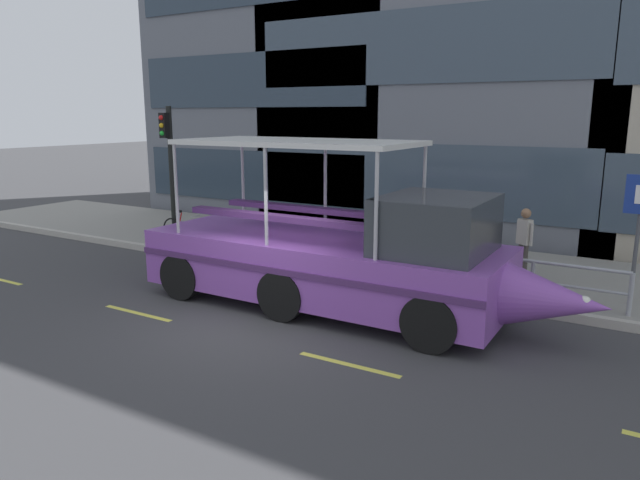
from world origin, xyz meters
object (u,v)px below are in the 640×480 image
Objects in this scene: pedestrian_near_bow at (524,237)px; duck_tour_boat at (344,258)px; parking_sign at (640,218)px; traffic_light_pole at (170,160)px; leaned_bicycle at (185,230)px.

duck_tour_boat is at bearing -127.70° from pedestrian_near_bow.
pedestrian_near_bow is (-2.28, 0.84, -0.77)m from parking_sign.
traffic_light_pole is at bearing -174.35° from pedestrian_near_bow.
leaned_bicycle is at bearing 159.97° from duck_tour_boat.
leaned_bicycle is (-11.68, -0.31, -1.39)m from parking_sign.
leaned_bicycle is 1.06× the size of pedestrian_near_bow.
duck_tour_boat is at bearing -151.53° from parking_sign.
duck_tour_boat reaches higher than leaned_bicycle.
parking_sign is 1.49× the size of leaned_bicycle.
traffic_light_pole is at bearing 165.81° from leaned_bicycle.
parking_sign reaches higher than pedestrian_near_bow.
parking_sign is at bearing -20.12° from pedestrian_near_bow.
traffic_light_pole is 2.13m from leaned_bicycle.
parking_sign is 11.77m from leaned_bicycle.
leaned_bicycle is 9.49m from pedestrian_near_bow.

